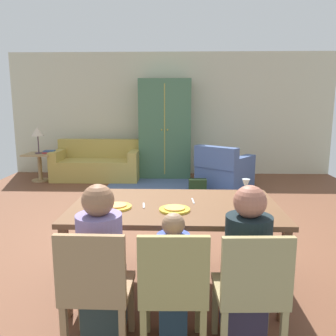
% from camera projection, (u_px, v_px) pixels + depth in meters
% --- Properties ---
extents(ground_plane, '(7.20, 6.43, 0.02)m').
position_uv_depth(ground_plane, '(165.00, 219.00, 4.97)').
color(ground_plane, brown).
extents(back_wall, '(7.20, 0.10, 2.70)m').
position_uv_depth(back_wall, '(171.00, 114.00, 7.92)').
color(back_wall, beige).
rests_on(back_wall, ground_plane).
extents(dining_table, '(1.75, 1.06, 0.76)m').
position_uv_depth(dining_table, '(175.00, 212.00, 3.01)').
color(dining_table, brown).
rests_on(dining_table, ground_plane).
extents(plate_near_man, '(0.25, 0.25, 0.02)m').
position_uv_depth(plate_near_man, '(116.00, 207.00, 2.90)').
color(plate_near_man, yellow).
rests_on(plate_near_man, dining_table).
extents(pizza_near_man, '(0.17, 0.17, 0.01)m').
position_uv_depth(pizza_near_man, '(116.00, 205.00, 2.89)').
color(pizza_near_man, '#E0984F').
rests_on(pizza_near_man, plate_near_man).
extents(plate_near_child, '(0.25, 0.25, 0.02)m').
position_uv_depth(plate_near_child, '(175.00, 210.00, 2.82)').
color(plate_near_child, gold).
rests_on(plate_near_child, dining_table).
extents(pizza_near_child, '(0.17, 0.17, 0.01)m').
position_uv_depth(pizza_near_child, '(175.00, 208.00, 2.82)').
color(pizza_near_child, gold).
rests_on(pizza_near_child, plate_near_child).
extents(wine_glass, '(0.07, 0.07, 0.19)m').
position_uv_depth(wine_glass, '(246.00, 185.00, 3.13)').
color(wine_glass, silver).
rests_on(wine_glass, dining_table).
extents(fork, '(0.03, 0.15, 0.01)m').
position_uv_depth(fork, '(144.00, 205.00, 2.96)').
color(fork, silver).
rests_on(fork, dining_table).
extents(knife, '(0.03, 0.17, 0.01)m').
position_uv_depth(knife, '(193.00, 201.00, 3.09)').
color(knife, silver).
rests_on(knife, dining_table).
extents(dining_chair_man, '(0.42, 0.42, 0.87)m').
position_uv_depth(dining_chair_man, '(96.00, 286.00, 2.19)').
color(dining_chair_man, '#9D734A').
rests_on(dining_chair_man, ground_plane).
extents(person_man, '(0.30, 0.40, 1.11)m').
position_uv_depth(person_man, '(102.00, 269.00, 2.36)').
color(person_man, '#304140').
rests_on(person_man, ground_plane).
extents(dining_chair_child, '(0.43, 0.43, 0.87)m').
position_uv_depth(dining_chair_child, '(173.00, 287.00, 2.18)').
color(dining_chair_child, '#A0894C').
rests_on(dining_chair_child, ground_plane).
extents(person_child, '(0.22, 0.29, 0.92)m').
position_uv_depth(person_child, '(173.00, 282.00, 2.36)').
color(person_child, '#274054').
rests_on(person_child, ground_plane).
extents(dining_chair_woman, '(0.44, 0.44, 0.87)m').
position_uv_depth(dining_chair_woman, '(251.00, 288.00, 2.16)').
color(dining_chair_woman, '#9F8C58').
rests_on(dining_chair_woman, ground_plane).
extents(person_woman, '(0.30, 0.41, 1.11)m').
position_uv_depth(person_woman, '(246.00, 272.00, 2.33)').
color(person_woman, '#363048').
rests_on(person_woman, ground_plane).
extents(area_rug, '(2.60, 1.80, 0.01)m').
position_uv_depth(area_rug, '(173.00, 189.00, 6.65)').
color(area_rug, '#4A5D83').
rests_on(area_rug, ground_plane).
extents(couch, '(1.79, 0.86, 0.82)m').
position_uv_depth(couch, '(97.00, 165.00, 7.49)').
color(couch, '#B39A48').
rests_on(couch, ground_plane).
extents(armchair, '(1.20, 1.20, 0.82)m').
position_uv_depth(armchair, '(224.00, 171.00, 6.72)').
color(armchair, '#445989').
rests_on(armchair, ground_plane).
extents(armoire, '(1.10, 0.59, 2.10)m').
position_uv_depth(armoire, '(165.00, 129.00, 7.60)').
color(armoire, '#416848').
rests_on(armoire, ground_plane).
extents(side_table, '(0.56, 0.56, 0.58)m').
position_uv_depth(side_table, '(40.00, 163.00, 7.26)').
color(side_table, '#9D8054').
rests_on(side_table, ground_plane).
extents(table_lamp, '(0.26, 0.26, 0.54)m').
position_uv_depth(table_lamp, '(38.00, 133.00, 7.15)').
color(table_lamp, '#4C3540').
rests_on(table_lamp, side_table).
extents(book_lower, '(0.22, 0.16, 0.03)m').
position_uv_depth(book_lower, '(49.00, 153.00, 7.21)').
color(book_lower, '#A02D2F').
rests_on(book_lower, side_table).
extents(book_upper, '(0.22, 0.16, 0.03)m').
position_uv_depth(book_upper, '(49.00, 151.00, 7.26)').
color(book_upper, '#395781').
rests_on(book_upper, book_lower).
extents(handbag, '(0.32, 0.16, 0.26)m').
position_uv_depth(handbag, '(198.00, 186.00, 6.32)').
color(handbag, black).
rests_on(handbag, ground_plane).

